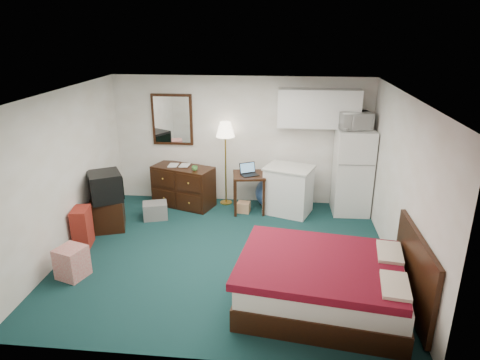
# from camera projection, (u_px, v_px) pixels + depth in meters

# --- Properties ---
(floor) EXTENTS (5.00, 4.50, 0.01)m
(floor) POSITION_uv_depth(u_px,v_px,m) (227.00, 254.00, 6.71)
(floor) COLOR #153436
(floor) RESTS_ON ground
(ceiling) EXTENTS (5.00, 4.50, 0.01)m
(ceiling) POSITION_uv_depth(u_px,v_px,m) (225.00, 94.00, 5.85)
(ceiling) COLOR beige
(ceiling) RESTS_ON walls
(walls) EXTENTS (5.01, 4.51, 2.50)m
(walls) POSITION_uv_depth(u_px,v_px,m) (226.00, 180.00, 6.28)
(walls) COLOR beige
(walls) RESTS_ON floor
(mirror) EXTENTS (0.80, 0.06, 1.00)m
(mirror) POSITION_uv_depth(u_px,v_px,m) (172.00, 120.00, 8.35)
(mirror) COLOR white
(mirror) RESTS_ON walls
(upper_cabinets) EXTENTS (1.50, 0.35, 0.70)m
(upper_cabinets) POSITION_uv_depth(u_px,v_px,m) (319.00, 108.00, 7.84)
(upper_cabinets) COLOR white
(upper_cabinets) RESTS_ON walls
(headboard) EXTENTS (0.06, 1.56, 1.00)m
(headboard) POSITION_uv_depth(u_px,v_px,m) (414.00, 273.00, 5.20)
(headboard) COLOR black
(headboard) RESTS_ON walls
(dresser) EXTENTS (1.29, 0.90, 0.80)m
(dresser) POSITION_uv_depth(u_px,v_px,m) (184.00, 186.00, 8.42)
(dresser) COLOR black
(dresser) RESTS_ON floor
(floor_lamp) EXTENTS (0.41, 0.41, 1.66)m
(floor_lamp) POSITION_uv_depth(u_px,v_px,m) (226.00, 164.00, 8.37)
(floor_lamp) COLOR gold
(floor_lamp) RESTS_ON floor
(desk) EXTENTS (0.66, 0.66, 0.74)m
(desk) POSITION_uv_depth(u_px,v_px,m) (249.00, 193.00, 8.17)
(desk) COLOR black
(desk) RESTS_ON floor
(exercise_ball) EXTENTS (0.68, 0.68, 0.60)m
(exercise_ball) POSITION_uv_depth(u_px,v_px,m) (271.00, 193.00, 8.37)
(exercise_ball) COLOR #2F4D87
(exercise_ball) RESTS_ON floor
(kitchen_counter) EXTENTS (0.97, 0.85, 0.89)m
(kitchen_counter) POSITION_uv_depth(u_px,v_px,m) (288.00, 191.00, 8.07)
(kitchen_counter) COLOR white
(kitchen_counter) RESTS_ON floor
(fridge) EXTENTS (0.68, 0.68, 1.62)m
(fridge) POSITION_uv_depth(u_px,v_px,m) (352.00, 172.00, 7.98)
(fridge) COLOR white
(fridge) RESTS_ON floor
(bed) EXTENTS (2.20, 1.83, 0.64)m
(bed) POSITION_uv_depth(u_px,v_px,m) (322.00, 284.00, 5.38)
(bed) COLOR #5D0B15
(bed) RESTS_ON floor
(tv_stand) EXTENTS (0.72, 0.75, 0.55)m
(tv_stand) POSITION_uv_depth(u_px,v_px,m) (108.00, 213.00, 7.51)
(tv_stand) COLOR black
(tv_stand) RESTS_ON floor
(suitcase) EXTENTS (0.32, 0.44, 0.65)m
(suitcase) POSITION_uv_depth(u_px,v_px,m) (82.00, 227.00, 6.88)
(suitcase) COLOR maroon
(suitcase) RESTS_ON floor
(retail_box) EXTENTS (0.46, 0.46, 0.45)m
(retail_box) POSITION_uv_depth(u_px,v_px,m) (72.00, 262.00, 6.05)
(retail_box) COLOR beige
(retail_box) RESTS_ON floor
(file_bin) EXTENTS (0.51, 0.44, 0.31)m
(file_bin) POSITION_uv_depth(u_px,v_px,m) (155.00, 211.00, 7.92)
(file_bin) COLOR slate
(file_bin) RESTS_ON floor
(cardboard_box_a) EXTENTS (0.26, 0.23, 0.20)m
(cardboard_box_a) POSITION_uv_depth(u_px,v_px,m) (244.00, 207.00, 8.20)
(cardboard_box_a) COLOR #AE7F56
(cardboard_box_a) RESTS_ON floor
(cardboard_box_b) EXTENTS (0.29, 0.32, 0.29)m
(cardboard_box_b) POSITION_uv_depth(u_px,v_px,m) (282.00, 207.00, 8.11)
(cardboard_box_b) COLOR #AE7F56
(cardboard_box_b) RESTS_ON floor
(laptop) EXTENTS (0.39, 0.37, 0.21)m
(laptop) POSITION_uv_depth(u_px,v_px,m) (250.00, 170.00, 7.96)
(laptop) COLOR black
(laptop) RESTS_ON desk
(crt_tv) EXTENTS (0.74, 0.76, 0.49)m
(crt_tv) POSITION_uv_depth(u_px,v_px,m) (105.00, 186.00, 7.29)
(crt_tv) COLOR black
(crt_tv) RESTS_ON tv_stand
(microwave) EXTENTS (0.62, 0.44, 0.38)m
(microwave) POSITION_uv_depth(u_px,v_px,m) (355.00, 119.00, 7.66)
(microwave) COLOR white
(microwave) RESTS_ON fridge
(book_a) EXTENTS (0.18, 0.02, 0.25)m
(book_a) POSITION_uv_depth(u_px,v_px,m) (168.00, 160.00, 8.31)
(book_a) COLOR #AE7F56
(book_a) RESTS_ON dresser
(book_b) EXTENTS (0.18, 0.04, 0.24)m
(book_b) POSITION_uv_depth(u_px,v_px,m) (180.00, 160.00, 8.30)
(book_b) COLOR #AE7F56
(book_b) RESTS_ON dresser
(mug) EXTENTS (0.13, 0.11, 0.11)m
(mug) POSITION_uv_depth(u_px,v_px,m) (195.00, 168.00, 8.05)
(mug) COLOR #488C3F
(mug) RESTS_ON dresser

